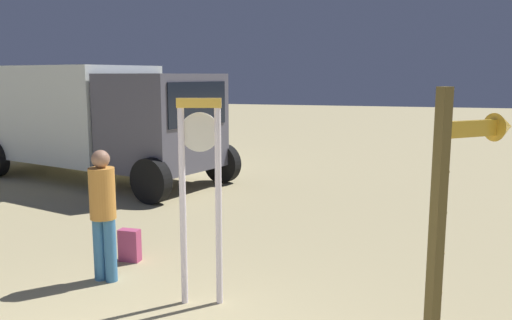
# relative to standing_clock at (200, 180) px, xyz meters

# --- Properties ---
(standing_clock) EXTENTS (0.47, 0.20, 2.25)m
(standing_clock) POSITION_rel_standing_clock_xyz_m (0.00, 0.00, 0.00)
(standing_clock) COLOR white
(standing_clock) RESTS_ON ground_plane
(arrow_sign) EXTENTS (0.77, 0.70, 2.39)m
(arrow_sign) POSITION_rel_standing_clock_xyz_m (2.57, -0.35, 0.18)
(arrow_sign) COLOR brown
(arrow_sign) RESTS_ON ground_plane
(person_near_clock) EXTENTS (0.31, 0.31, 1.61)m
(person_near_clock) POSITION_rel_standing_clock_xyz_m (-1.37, 0.28, -0.48)
(person_near_clock) COLOR teal
(person_near_clock) RESTS_ON ground_plane
(backpack) EXTENTS (0.28, 0.19, 0.44)m
(backpack) POSITION_rel_standing_clock_xyz_m (-1.42, 0.97, -1.17)
(backpack) COLOR #B9436D
(backpack) RESTS_ON ground_plane
(box_truck_near) EXTENTS (7.60, 4.41, 2.69)m
(box_truck_near) POSITION_rel_standing_clock_xyz_m (-5.46, 6.05, 0.14)
(box_truck_near) COLOR white
(box_truck_near) RESTS_ON ground_plane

